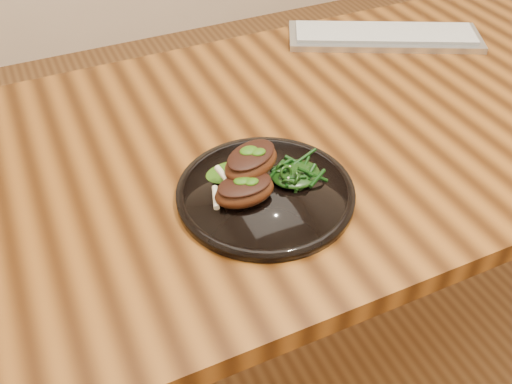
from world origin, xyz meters
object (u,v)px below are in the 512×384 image
Objects in this scene: greens_heap at (296,171)px; plate at (266,193)px; keyboard at (384,36)px; desk at (356,146)px; lamb_chop_front at (244,190)px.

plate is at bearing -174.81° from greens_heap.
keyboard is at bearing 38.02° from plate.
plate is 0.63× the size of keyboard.
plate reaches higher than desk.
greens_heap is 0.58m from keyboard.
plate is at bearing -152.03° from desk.
lamb_chop_front is at bearing -153.75° from desk.
desk is 3.47× the size of keyboard.
desk is 19.17× the size of greens_heap.
lamb_chop_front is (-0.32, -0.16, 0.12)m from desk.
desk is at bearing 27.97° from plate.
desk is at bearing 26.25° from lamb_chop_front.
keyboard reaches higher than plate.
plate is 0.05m from lamb_chop_front.
desk is at bearing 32.78° from greens_heap.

